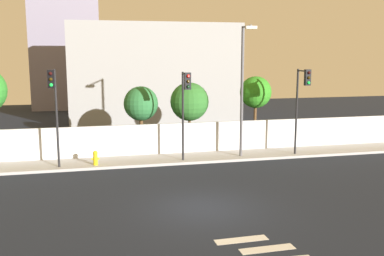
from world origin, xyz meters
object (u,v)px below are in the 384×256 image
Objects in this scene: roadside_tree_midright at (189,102)px; roadside_tree_rightmost at (256,93)px; traffic_light_right at (54,98)px; traffic_light_left at (302,94)px; street_lamp_curbside at (243,82)px; roadside_tree_midleft at (141,104)px; traffic_light_center at (185,98)px; fire_hydrant at (95,157)px.

roadside_tree_midright is 4.43m from roadside_tree_rightmost.
traffic_light_left is at bearing -0.46° from traffic_light_right.
roadside_tree_midright is (7.88, 3.52, -0.76)m from traffic_light_right.
traffic_light_left is 0.68× the size of street_lamp_curbside.
roadside_tree_midleft is at bearing 180.00° from roadside_tree_rightmost.
roadside_tree_rightmost is (2.00, 3.10, -0.89)m from street_lamp_curbside.
traffic_light_center is at bearing -0.54° from traffic_light_right.
traffic_light_left is at bearing -2.39° from fire_hydrant.
traffic_light_left is 9.62m from roadside_tree_midleft.
traffic_light_right is 6.51× the size of fire_hydrant.
street_lamp_curbside reaches higher than roadside_tree_midleft.
traffic_light_center is 6.82m from traffic_light_right.
roadside_tree_midleft is (2.88, 3.14, 2.47)m from fire_hydrant.
street_lamp_curbside is at bearing -29.66° from roadside_tree_midleft.
fire_hydrant is at bearing -152.13° from roadside_tree_midright.
fire_hydrant is 7.17m from roadside_tree_midright.
roadside_tree_midright is (-2.40, 3.10, -1.38)m from street_lamp_curbside.
traffic_light_right is at bearing 179.54° from traffic_light_left.
traffic_light_right reaches higher than roadside_tree_midleft.
roadside_tree_midright is (-5.83, 3.63, -0.71)m from traffic_light_left.
traffic_light_center is 1.20× the size of roadside_tree_midleft.
traffic_light_center reaches higher than roadside_tree_rightmost.
roadside_tree_midleft is at bearing 150.34° from street_lamp_curbside.
street_lamp_curbside is at bearing 171.30° from traffic_light_left.
traffic_light_center is 6.26× the size of fire_hydrant.
traffic_light_right is 3.84m from fire_hydrant.
street_lamp_curbside is 6.43m from roadside_tree_midleft.
traffic_light_center is at bearing -106.49° from roadside_tree_midright.
traffic_light_left is 13.71m from traffic_light_right.
roadside_tree_rightmost is (-1.43, 3.63, -0.22)m from traffic_light_left.
roadside_tree_midleft is 0.89× the size of roadside_tree_rightmost.
traffic_light_center is at bearing -146.75° from roadside_tree_rightmost.
roadside_tree_midright is at bearing 127.72° from street_lamp_curbside.
street_lamp_curbside is 1.81× the size of roadside_tree_midleft.
traffic_light_center is at bearing 179.62° from traffic_light_left.
roadside_tree_midleft is (4.83, 3.52, -0.81)m from traffic_light_right.
street_lamp_curbside is at bearing -122.83° from roadside_tree_rightmost.
traffic_light_right is at bearing -168.95° from fire_hydrant.
fire_hydrant is 0.17× the size of roadside_tree_rightmost.
traffic_light_center is 6.53m from roadside_tree_rightmost.
traffic_light_right reaches higher than roadside_tree_rightmost.
street_lamp_curbside is at bearing 0.23° from fire_hydrant.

